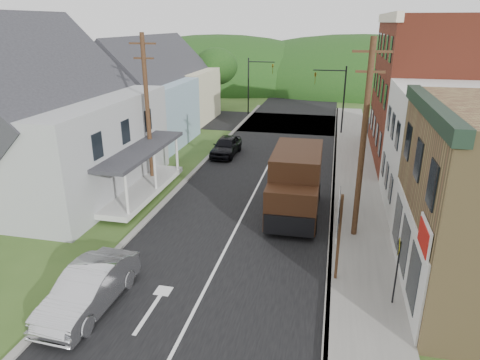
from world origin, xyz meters
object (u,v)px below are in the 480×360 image
Objects in this scene: warning_sign at (397,262)px; dark_sedan at (226,146)px; route_sign_cluster at (339,225)px; delivery_van at (295,184)px; silver_sedan at (89,289)px.

dark_sedan is at bearing 126.75° from warning_sign.
warning_sign is at bearing -28.71° from route_sign_cluster.
route_sign_cluster is at bearing -70.67° from delivery_van.
warning_sign is at bearing -60.11° from delivery_van.
silver_sedan is 18.98m from dark_sedan.
warning_sign is (10.40, 2.41, 1.05)m from silver_sedan.
dark_sedan is at bearing 122.12° from delivery_van.
warning_sign is (4.18, -7.07, 0.10)m from delivery_van.
dark_sedan is 11.35m from delivery_van.
silver_sedan is at bearing -88.75° from dark_sedan.
dark_sedan is 1.62× the size of warning_sign.
silver_sedan is 1.10× the size of dark_sedan.
delivery_van is at bearing 111.17° from route_sign_cluster.
warning_sign is at bearing 15.05° from silver_sedan.
delivery_van reaches higher than dark_sedan.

